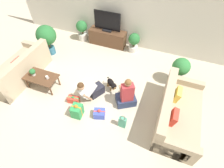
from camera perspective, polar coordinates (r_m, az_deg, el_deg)
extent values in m
plane|color=beige|center=(5.25, -5.91, -2.05)|extent=(16.00, 16.00, 0.00)
cube|color=beige|center=(6.43, 3.93, 22.89)|extent=(8.40, 0.06, 2.60)
cube|color=tan|center=(6.20, -28.06, 3.71)|extent=(0.95, 2.06, 0.44)
cube|color=tan|center=(5.70, -26.89, 5.95)|extent=(0.20, 2.06, 0.42)
cube|color=tan|center=(6.61, -23.22, 9.72)|extent=(0.95, 0.16, 0.62)
cube|color=red|center=(5.86, -28.14, 5.93)|extent=(0.18, 0.34, 0.32)
cube|color=tan|center=(4.74, 20.84, -9.70)|extent=(0.95, 2.06, 0.44)
cube|color=tan|center=(4.36, 17.60, -5.39)|extent=(0.20, 2.06, 0.42)
cube|color=tan|center=(4.18, 19.62, -19.50)|extent=(0.95, 0.16, 0.62)
cube|color=tan|center=(5.29, 22.25, -0.91)|extent=(0.95, 0.16, 0.62)
cube|color=red|center=(4.22, 19.37, -10.16)|extent=(0.18, 0.34, 0.32)
cube|color=#EACC4C|center=(4.66, 20.50, -3.22)|extent=(0.18, 0.34, 0.32)
cube|color=brown|center=(5.45, -22.17, 2.18)|extent=(0.94, 0.54, 0.03)
cylinder|color=brown|center=(5.74, -25.97, 0.32)|extent=(0.04, 0.04, 0.38)
cylinder|color=brown|center=(5.27, -19.40, -2.03)|extent=(0.04, 0.04, 0.38)
cylinder|color=brown|center=(5.93, -23.52, 3.13)|extent=(0.04, 0.04, 0.38)
cylinder|color=brown|center=(5.47, -16.97, 1.10)|extent=(0.04, 0.04, 0.38)
cube|color=brown|center=(6.84, -1.45, 14.91)|extent=(1.38, 0.43, 0.58)
cube|color=black|center=(6.67, -1.51, 17.17)|extent=(0.34, 0.20, 0.05)
cube|color=black|center=(6.50, -1.57, 19.92)|extent=(0.98, 0.03, 0.67)
cylinder|color=beige|center=(6.64, 6.92, 11.48)|extent=(0.33, 0.33, 0.20)
cylinder|color=brown|center=(6.55, 7.05, 12.63)|extent=(0.06, 0.06, 0.12)
sphere|color=#286B33|center=(6.41, 7.25, 14.36)|extent=(0.41, 0.41, 0.41)
cylinder|color=#4C4C51|center=(5.70, 20.27, 1.54)|extent=(0.29, 0.29, 0.29)
cylinder|color=brown|center=(5.55, 20.85, 3.10)|extent=(0.05, 0.05, 0.15)
sphere|color=#337F3D|center=(5.36, 21.68, 5.32)|extent=(0.51, 0.51, 0.51)
cylinder|color=#336B84|center=(6.84, -19.35, 10.43)|extent=(0.32, 0.32, 0.26)
cylinder|color=brown|center=(6.71, -19.84, 11.97)|extent=(0.06, 0.06, 0.20)
sphere|color=#286B33|center=(6.51, -20.72, 14.69)|extent=(0.67, 0.67, 0.67)
cylinder|color=beige|center=(7.29, -9.45, 15.08)|extent=(0.34, 0.34, 0.26)
cylinder|color=brown|center=(7.18, -9.65, 16.39)|extent=(0.06, 0.06, 0.13)
sphere|color=#286B33|center=(7.06, -9.91, 18.08)|extent=(0.42, 0.42, 0.42)
cube|color=#23232D|center=(5.07, -5.24, -2.04)|extent=(0.46, 0.52, 0.28)
cube|color=white|center=(4.76, -8.10, -1.44)|extent=(0.51, 0.57, 0.44)
sphere|color=tan|center=(4.56, -10.15, -0.83)|extent=(0.19, 0.19, 0.19)
sphere|color=#472D19|center=(4.53, -10.20, -0.55)|extent=(0.18, 0.18, 0.18)
cylinder|color=tan|center=(4.94, -9.79, -2.36)|extent=(0.17, 0.25, 0.38)
cylinder|color=tan|center=(4.78, -7.87, -4.39)|extent=(0.17, 0.25, 0.38)
cube|color=#283351|center=(4.87, 4.53, -5.12)|extent=(0.65, 0.62, 0.24)
cube|color=#AD3338|center=(4.53, 5.00, -2.75)|extent=(0.38, 0.34, 0.54)
sphere|color=tan|center=(4.28, 5.27, 0.35)|extent=(0.18, 0.18, 0.18)
sphere|color=brown|center=(4.25, 5.33, 0.55)|extent=(0.17, 0.17, 0.17)
cylinder|color=tan|center=(4.75, 5.82, -1.27)|extent=(0.19, 0.25, 0.06)
cylinder|color=tan|center=(4.70, 2.81, -1.72)|extent=(0.19, 0.25, 0.06)
ellipsoid|color=black|center=(5.12, -0.42, 0.50)|extent=(0.35, 0.34, 0.19)
sphere|color=black|center=(4.97, 0.59, -0.63)|extent=(0.16, 0.16, 0.16)
sphere|color=olive|center=(4.94, 0.92, -1.25)|extent=(0.07, 0.07, 0.07)
cylinder|color=black|center=(5.21, -1.32, 2.12)|extent=(0.10, 0.09, 0.12)
cylinder|color=olive|center=(5.17, -0.43, -1.66)|extent=(0.04, 0.04, 0.14)
cylinder|color=olive|center=(5.20, 0.60, -1.27)|extent=(0.04, 0.04, 0.14)
cylinder|color=olive|center=(5.29, -1.40, -0.17)|extent=(0.04, 0.04, 0.14)
cylinder|color=olive|center=(5.32, -0.38, 0.20)|extent=(0.04, 0.04, 0.14)
cube|color=#2D934C|center=(4.66, -11.33, -8.62)|extent=(0.28, 0.30, 0.36)
cube|color=orange|center=(4.66, -11.33, -8.62)|extent=(0.26, 0.05, 0.36)
sphere|color=orange|center=(4.49, -11.71, -7.17)|extent=(0.09, 0.09, 0.09)
cube|color=#3D51BC|center=(4.63, -4.14, -9.60)|extent=(0.35, 0.32, 0.21)
cube|color=red|center=(4.63, -4.14, -9.60)|extent=(0.29, 0.12, 0.21)
sphere|color=red|center=(4.52, -4.23, -8.72)|extent=(0.08, 0.08, 0.08)
cube|color=red|center=(5.01, -12.45, -5.02)|extent=(0.34, 0.22, 0.18)
cube|color=#2D934C|center=(5.01, -12.45, -5.02)|extent=(0.32, 0.08, 0.18)
sphere|color=#2D934C|center=(4.92, -12.67, -4.21)|extent=(0.06, 0.06, 0.06)
cube|color=#4CA384|center=(4.41, 3.43, -12.35)|extent=(0.19, 0.11, 0.35)
torus|color=#4C3823|center=(4.24, 3.55, -11.04)|extent=(0.12, 0.12, 0.01)
cylinder|color=silver|center=(5.28, -20.44, 2.05)|extent=(0.08, 0.08, 0.09)
torus|color=silver|center=(5.25, -20.00, 1.95)|extent=(0.06, 0.01, 0.06)
cylinder|color=beige|center=(5.55, -24.26, 2.96)|extent=(0.11, 0.11, 0.07)
sphere|color=#286B33|center=(5.48, -24.59, 3.72)|extent=(0.17, 0.17, 0.17)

